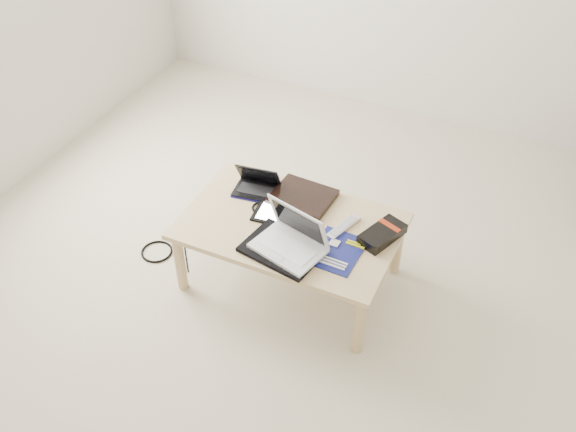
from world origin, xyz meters
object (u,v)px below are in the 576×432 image
at_px(netbook, 257,186).
at_px(white_laptop, 292,239).
at_px(gpu_box, 382,234).
at_px(coffee_table, 290,231).

relative_size(netbook, white_laptop, 0.67).
distance_m(white_laptop, gpu_box, 0.46).
bearing_deg(netbook, coffee_table, -31.86).
bearing_deg(white_laptop, gpu_box, 35.06).
height_order(netbook, white_laptop, white_laptop).
relative_size(netbook, gpu_box, 0.93).
distance_m(netbook, white_laptop, 0.50).
height_order(coffee_table, white_laptop, white_laptop).
bearing_deg(gpu_box, netbook, 173.94).
height_order(coffee_table, gpu_box, gpu_box).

